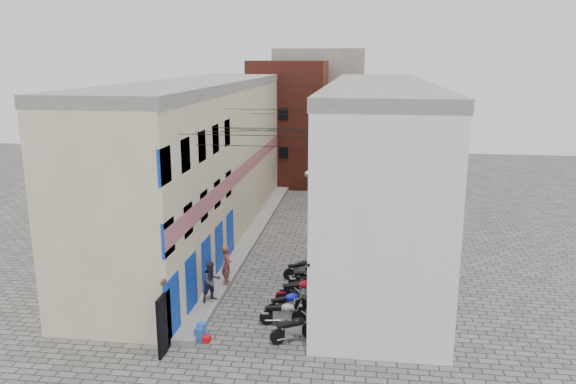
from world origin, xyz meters
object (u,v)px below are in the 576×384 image
at_px(motorcycle_d, 300,290).
at_px(motorcycle_e, 300,285).
at_px(motorcycle_c, 287,302).
at_px(motorcycle_g, 300,268).
at_px(motorcycle_a, 293,327).
at_px(motorcycle_b, 283,312).
at_px(motorcycle_f, 308,276).
at_px(water_jug_far, 202,330).
at_px(water_jug_near, 199,335).
at_px(red_crate, 205,339).
at_px(person_a, 227,265).
at_px(person_b, 212,281).

xyz_separation_m(motorcycle_d, motorcycle_e, (-0.11, 0.77, -0.14)).
height_order(motorcycle_c, motorcycle_g, motorcycle_c).
bearing_deg(motorcycle_a, motorcycle_b, 173.34).
xyz_separation_m(motorcycle_f, water_jug_far, (-3.45, -5.26, -0.24)).
distance_m(motorcycle_b, water_jug_near, 3.38).
xyz_separation_m(water_jug_near, red_crate, (0.23, 0.00, -0.15)).
bearing_deg(motorcycle_d, motorcycle_a, -16.52).
distance_m(motorcycle_a, motorcycle_d, 3.27).
relative_size(motorcycle_g, red_crate, 4.73).
bearing_deg(motorcycle_f, motorcycle_a, -18.59).
height_order(motorcycle_a, motorcycle_b, motorcycle_a).
xyz_separation_m(motorcycle_b, red_crate, (-2.64, -1.78, -0.42)).
height_order(motorcycle_c, motorcycle_d, motorcycle_d).
relative_size(motorcycle_a, motorcycle_c, 0.98).
distance_m(motorcycle_c, water_jug_far, 3.71).
bearing_deg(water_jug_far, motorcycle_a, 3.50).
relative_size(motorcycle_d, water_jug_far, 3.78).
bearing_deg(motorcycle_g, person_a, -93.52).
height_order(motorcycle_d, person_b, person_b).
distance_m(motorcycle_a, water_jug_far, 3.47).
bearing_deg(motorcycle_e, motorcycle_g, 144.53).
height_order(motorcycle_b, person_a, person_a).
distance_m(motorcycle_a, motorcycle_b, 1.38).
distance_m(motorcycle_g, water_jug_near, 7.32).
height_order(motorcycle_c, person_b, person_b).
relative_size(motorcycle_a, motorcycle_g, 1.10).
relative_size(motorcycle_a, red_crate, 5.18).
bearing_deg(motorcycle_e, person_a, -137.76).
distance_m(water_jug_near, red_crate, 0.28).
bearing_deg(person_a, water_jug_far, 158.38).
distance_m(motorcycle_a, motorcycle_c, 2.16).
height_order(motorcycle_b, water_jug_far, motorcycle_b).
relative_size(motorcycle_a, motorcycle_d, 0.86).
height_order(motorcycle_f, water_jug_far, motorcycle_f).
distance_m(motorcycle_b, motorcycle_d, 2.07).
xyz_separation_m(motorcycle_c, motorcycle_e, (0.31, 1.94, -0.06)).
bearing_deg(motorcycle_c, motorcycle_d, 128.56).
bearing_deg(motorcycle_d, water_jug_near, -59.90).
bearing_deg(motorcycle_f, red_crate, -48.56).
height_order(motorcycle_c, water_jug_near, motorcycle_c).
relative_size(motorcycle_b, person_a, 1.02).
distance_m(motorcycle_c, motorcycle_f, 3.01).
bearing_deg(person_b, motorcycle_d, -33.12).
distance_m(motorcycle_a, person_a, 5.67).
relative_size(motorcycle_e, motorcycle_f, 0.93).
distance_m(motorcycle_a, motorcycle_g, 6.18).
relative_size(motorcycle_f, person_b, 1.03).
height_order(motorcycle_a, motorcycle_e, motorcycle_a).
height_order(person_a, red_crate, person_a).
bearing_deg(motorcycle_b, person_b, -119.61).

